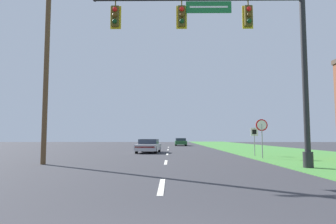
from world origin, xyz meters
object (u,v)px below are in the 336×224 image
object	(u,v)px
car_ahead	(149,146)
stop_sign	(262,130)
utility_pole_near	(47,62)
signal_mast	(247,48)
route_sign_post	(254,135)
far_car	(181,142)

from	to	relation	value
car_ahead	stop_sign	size ratio (longest dim) A/B	1.85
utility_pole_near	car_ahead	bearing A→B (deg)	68.20
signal_mast	utility_pole_near	distance (m)	10.27
signal_mast	car_ahead	size ratio (longest dim) A/B	2.16
stop_sign	route_sign_post	distance (m)	2.73
car_ahead	utility_pole_near	bearing A→B (deg)	-111.80
car_ahead	route_sign_post	bearing A→B (deg)	-31.22
car_ahead	stop_sign	bearing A→B (deg)	-44.16
route_sign_post	signal_mast	bearing A→B (deg)	-107.10
car_ahead	route_sign_post	size ratio (longest dim) A/B	2.28
route_sign_post	utility_pole_near	world-z (taller)	utility_pole_near
far_car	utility_pole_near	distance (m)	34.09
signal_mast	car_ahead	xyz separation A→B (m)	(-5.49, 13.41, -4.88)
signal_mast	car_ahead	world-z (taller)	signal_mast
far_car	route_sign_post	distance (m)	26.60
stop_sign	route_sign_post	size ratio (longest dim) A/B	1.23
car_ahead	far_car	xyz separation A→B (m)	(3.61, 21.29, 0.00)
car_ahead	utility_pole_near	world-z (taller)	utility_pole_near
signal_mast	route_sign_post	size ratio (longest dim) A/B	4.93
route_sign_post	utility_pole_near	xyz separation A→B (m)	(-12.69, -6.55, 3.83)
far_car	stop_sign	size ratio (longest dim) A/B	1.85
far_car	route_sign_post	world-z (taller)	route_sign_post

